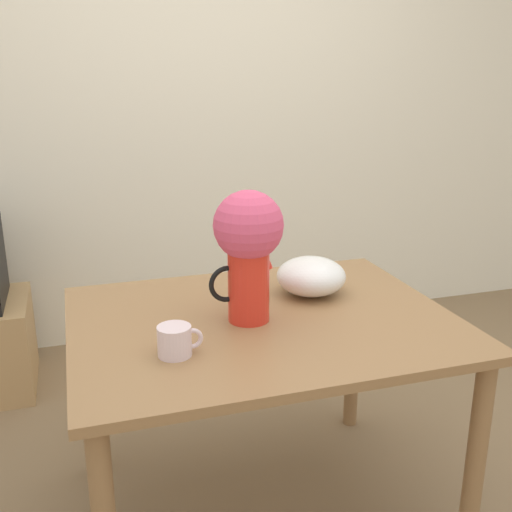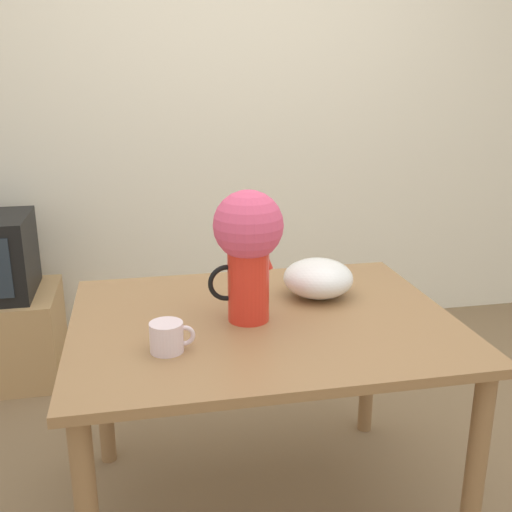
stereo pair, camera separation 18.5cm
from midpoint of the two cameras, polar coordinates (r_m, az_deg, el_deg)
wall_back at (r=3.43m, az=-7.47°, el=13.64°), size 8.00×0.05×2.60m
table at (r=1.97m, az=-2.08°, el=-8.60°), size 1.21×0.95×0.75m
flower_vase at (r=1.83m, az=-3.63°, el=1.30°), size 0.24×0.22×0.42m
coffee_mug at (r=1.70m, az=-10.81°, el=-8.01°), size 0.13×0.10×0.09m
white_bowl at (r=2.11m, az=2.79°, el=-1.97°), size 0.24×0.24×0.13m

